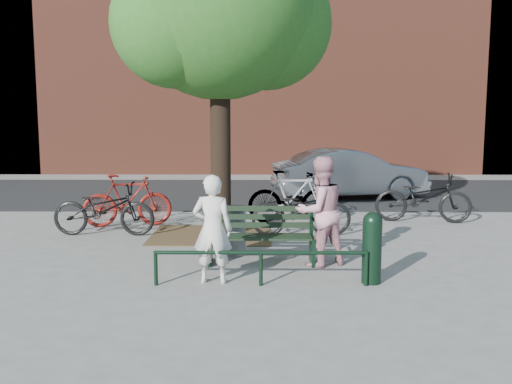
{
  "coord_description": "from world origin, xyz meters",
  "views": [
    {
      "loc": [
        -0.0,
        -9.09,
        2.42
      ],
      "look_at": [
        -0.09,
        1.0,
        1.05
      ],
      "focal_mm": 40.0,
      "sensor_mm": 36.0,
      "label": 1
    }
  ],
  "objects_px": {
    "person_right": "(320,211)",
    "person_left": "(212,229)",
    "bollard": "(372,245)",
    "bicycle_c": "(302,210)",
    "parked_car": "(350,174)",
    "park_bench": "(261,234)",
    "litter_bin": "(235,231)"
  },
  "relations": [
    {
      "from": "bollard",
      "to": "bicycle_c",
      "type": "xyz_separation_m",
      "value": [
        -0.78,
        3.26,
        -0.03
      ]
    },
    {
      "from": "person_right",
      "to": "parked_car",
      "type": "height_order",
      "value": "person_right"
    },
    {
      "from": "park_bench",
      "to": "litter_bin",
      "type": "xyz_separation_m",
      "value": [
        -0.45,
        0.52,
        -0.05
      ]
    },
    {
      "from": "person_left",
      "to": "bollard",
      "type": "bearing_deg",
      "value": -174.27
    },
    {
      "from": "person_right",
      "to": "bollard",
      "type": "relative_size",
      "value": 1.69
    },
    {
      "from": "person_right",
      "to": "person_left",
      "type": "bearing_deg",
      "value": 3.81
    },
    {
      "from": "bollard",
      "to": "bicycle_c",
      "type": "bearing_deg",
      "value": 103.53
    },
    {
      "from": "bicycle_c",
      "to": "person_left",
      "type": "bearing_deg",
      "value": 150.98
    },
    {
      "from": "bollard",
      "to": "person_left",
      "type": "bearing_deg",
      "value": 179.86
    },
    {
      "from": "person_right",
      "to": "bicycle_c",
      "type": "distance_m",
      "value": 2.3
    },
    {
      "from": "person_left",
      "to": "litter_bin",
      "type": "height_order",
      "value": "person_left"
    },
    {
      "from": "person_right",
      "to": "parked_car",
      "type": "distance_m",
      "value": 7.62
    },
    {
      "from": "person_right",
      "to": "bollard",
      "type": "xyz_separation_m",
      "value": [
        0.65,
        -0.98,
        -0.32
      ]
    },
    {
      "from": "person_right",
      "to": "park_bench",
      "type": "bearing_deg",
      "value": -35.95
    },
    {
      "from": "parked_car",
      "to": "bicycle_c",
      "type": "bearing_deg",
      "value": 148.91
    },
    {
      "from": "park_bench",
      "to": "parked_car",
      "type": "distance_m",
      "value": 7.74
    },
    {
      "from": "person_right",
      "to": "bicycle_c",
      "type": "relative_size",
      "value": 0.88
    },
    {
      "from": "person_left",
      "to": "bicycle_c",
      "type": "relative_size",
      "value": 0.79
    },
    {
      "from": "litter_bin",
      "to": "bicycle_c",
      "type": "relative_size",
      "value": 0.42
    },
    {
      "from": "bicycle_c",
      "to": "parked_car",
      "type": "bearing_deg",
      "value": -22.99
    },
    {
      "from": "park_bench",
      "to": "person_right",
      "type": "relative_size",
      "value": 0.98
    },
    {
      "from": "bicycle_c",
      "to": "parked_car",
      "type": "xyz_separation_m",
      "value": [
        1.77,
        5.17,
        0.19
      ]
    },
    {
      "from": "park_bench",
      "to": "person_right",
      "type": "distance_m",
      "value": 1.04
    },
    {
      "from": "litter_bin",
      "to": "person_right",
      "type": "bearing_deg",
      "value": -25.61
    },
    {
      "from": "person_left",
      "to": "parked_car",
      "type": "xyz_separation_m",
      "value": [
        3.29,
        8.42,
        -0.07
      ]
    },
    {
      "from": "park_bench",
      "to": "bicycle_c",
      "type": "height_order",
      "value": "bicycle_c"
    },
    {
      "from": "person_right",
      "to": "litter_bin",
      "type": "bearing_deg",
      "value": -52.49
    },
    {
      "from": "litter_bin",
      "to": "parked_car",
      "type": "distance_m",
      "value": 7.43
    },
    {
      "from": "park_bench",
      "to": "bicycle_c",
      "type": "distance_m",
      "value": 2.27
    },
    {
      "from": "person_right",
      "to": "bicycle_c",
      "type": "xyz_separation_m",
      "value": [
        -0.13,
        2.27,
        -0.36
      ]
    },
    {
      "from": "bicycle_c",
      "to": "parked_car",
      "type": "relative_size",
      "value": 0.46
    },
    {
      "from": "person_right",
      "to": "parked_car",
      "type": "xyz_separation_m",
      "value": [
        1.64,
        7.44,
        -0.16
      ]
    }
  ]
}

